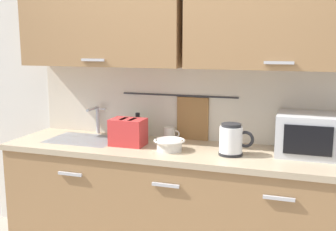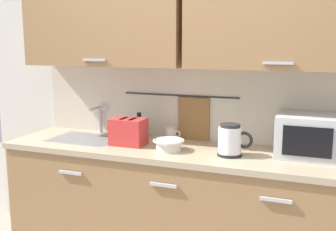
% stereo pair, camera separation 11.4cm
% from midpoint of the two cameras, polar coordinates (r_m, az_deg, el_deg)
% --- Properties ---
extents(counter_unit, '(2.53, 0.64, 0.90)m').
position_cam_midpoint_polar(counter_unit, '(2.96, 0.36, -12.94)').
color(counter_unit, '#997047').
rests_on(counter_unit, ground).
extents(back_wall_assembly, '(3.70, 0.41, 2.50)m').
position_cam_midpoint_polar(back_wall_assembly, '(2.94, 2.00, 8.29)').
color(back_wall_assembly, silver).
rests_on(back_wall_assembly, ground).
extents(sink_faucet, '(0.09, 0.17, 0.22)m').
position_cam_midpoint_polar(sink_faucet, '(3.29, -11.00, -0.07)').
color(sink_faucet, '#B2B5BA').
rests_on(sink_faucet, counter_unit).
extents(microwave, '(0.46, 0.35, 0.27)m').
position_cam_midpoint_polar(microwave, '(2.76, 18.65, -2.60)').
color(microwave, silver).
rests_on(microwave, counter_unit).
extents(electric_kettle, '(0.23, 0.16, 0.21)m').
position_cam_midpoint_polar(electric_kettle, '(2.65, 7.70, -3.41)').
color(electric_kettle, black).
rests_on(electric_kettle, counter_unit).
extents(dish_soap_bottle, '(0.06, 0.06, 0.20)m').
position_cam_midpoint_polar(dish_soap_bottle, '(3.11, -5.32, -1.62)').
color(dish_soap_bottle, green).
rests_on(dish_soap_bottle, counter_unit).
extents(mug_near_sink, '(0.12, 0.08, 0.09)m').
position_cam_midpoint_polar(mug_near_sink, '(3.05, -0.81, -2.56)').
color(mug_near_sink, silver).
rests_on(mug_near_sink, counter_unit).
extents(mixing_bowl, '(0.21, 0.21, 0.08)m').
position_cam_midpoint_polar(mixing_bowl, '(2.75, -1.00, -4.03)').
color(mixing_bowl, silver).
rests_on(mixing_bowl, counter_unit).
extents(toaster, '(0.26, 0.17, 0.19)m').
position_cam_midpoint_polar(toaster, '(2.90, -6.75, -2.30)').
color(toaster, red).
rests_on(toaster, counter_unit).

